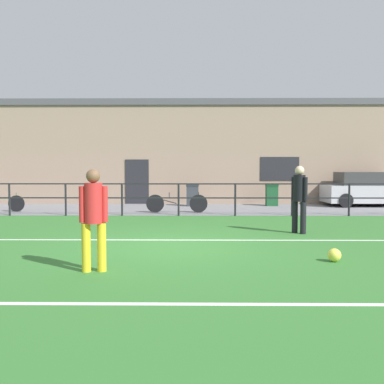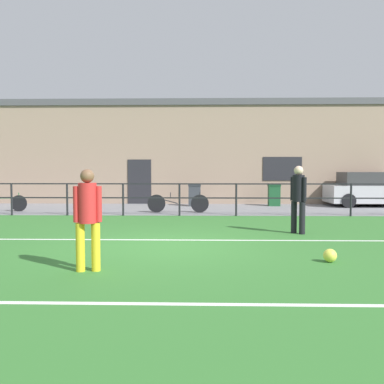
% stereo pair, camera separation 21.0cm
% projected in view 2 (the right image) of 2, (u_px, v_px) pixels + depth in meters
% --- Properties ---
extents(ground, '(60.00, 44.00, 0.04)m').
position_uv_depth(ground, '(164.00, 247.00, 9.15)').
color(ground, '#33702D').
extents(field_line_touchline, '(36.00, 0.11, 0.00)m').
position_uv_depth(field_line_touchline, '(167.00, 240.00, 9.94)').
color(field_line_touchline, white).
rests_on(field_line_touchline, ground).
extents(field_line_hash, '(36.00, 0.11, 0.00)m').
position_uv_depth(field_line_hash, '(134.00, 304.00, 5.23)').
color(field_line_hash, white).
rests_on(field_line_hash, ground).
extents(pavement_strip, '(48.00, 5.00, 0.02)m').
position_uv_depth(pavement_strip, '(183.00, 209.00, 17.63)').
color(pavement_strip, slate).
rests_on(pavement_strip, ground).
extents(perimeter_fence, '(36.07, 0.07, 1.15)m').
position_uv_depth(perimeter_fence, '(179.00, 195.00, 15.09)').
color(perimeter_fence, black).
rests_on(perimeter_fence, ground).
extents(clubhouse_facade, '(28.00, 2.56, 4.93)m').
position_uv_depth(clubhouse_facade, '(186.00, 152.00, 21.19)').
color(clubhouse_facade, gray).
rests_on(clubhouse_facade, ground).
extents(player_goalkeeper, '(0.35, 0.39, 1.73)m').
position_uv_depth(player_goalkeeper, '(298.00, 195.00, 10.89)').
color(player_goalkeeper, black).
rests_on(player_goalkeeper, ground).
extents(player_striker, '(0.45, 0.29, 1.65)m').
position_uv_depth(player_striker, '(88.00, 213.00, 6.86)').
color(player_striker, gold).
rests_on(player_striker, ground).
extents(soccer_ball_match, '(0.24, 0.24, 0.24)m').
position_uv_depth(soccer_ball_match, '(330.00, 256.00, 7.56)').
color(soccer_ball_match, '#E5E04C').
rests_on(soccer_ball_match, ground).
extents(parked_car_red, '(3.87, 1.89, 1.50)m').
position_uv_depth(parked_car_red, '(371.00, 190.00, 18.80)').
color(parked_car_red, '#B7B7BC').
rests_on(parked_car_red, pavement_strip).
extents(bicycle_parked_2, '(2.30, 0.04, 0.76)m').
position_uv_depth(bicycle_parked_2, '(178.00, 203.00, 16.06)').
color(bicycle_parked_2, black).
rests_on(bicycle_parked_2, pavement_strip).
extents(trash_bin_0, '(0.53, 0.45, 0.95)m').
position_uv_depth(trash_bin_0, '(274.00, 195.00, 18.95)').
color(trash_bin_0, '#194C28').
rests_on(trash_bin_0, pavement_strip).
extents(trash_bin_1, '(0.56, 0.47, 0.96)m').
position_uv_depth(trash_bin_1, '(195.00, 195.00, 18.90)').
color(trash_bin_1, '#33383D').
rests_on(trash_bin_1, pavement_strip).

